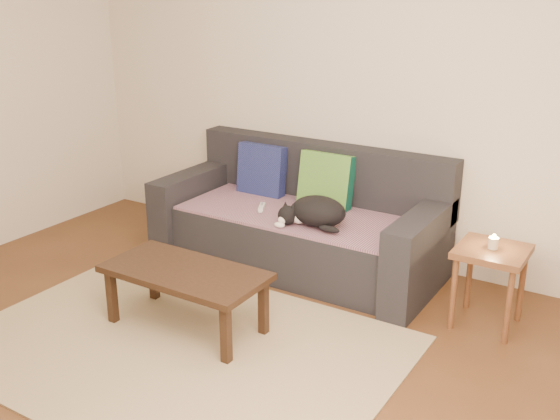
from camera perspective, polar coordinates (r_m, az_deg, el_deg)
The scene contains 13 objects.
ground at distance 3.86m, azimuth -10.35°, elevation -12.68°, with size 4.50×4.50×0.00m, color brown.
back_wall at distance 4.98m, azimuth 4.46°, elevation 10.89°, with size 4.50×0.04×2.60m, color beige.
sofa at distance 4.87m, azimuth 1.82°, elevation -1.34°, with size 2.10×0.94×0.87m.
throw_blanket at distance 4.75m, azimuth 1.27°, elevation -0.31°, with size 1.66×0.74×0.02m, color #362444.
cushion_navy at distance 5.13m, azimuth -1.60°, elevation 3.53°, with size 0.39×0.10×0.39m, color #101944.
cushion_green at distance 4.85m, azimuth 4.03°, elevation 2.55°, with size 0.41×0.10×0.41m, color #0B4738.
cat at distance 4.46m, azimuth 3.11°, elevation -0.16°, with size 0.48×0.35×0.21m.
wii_remote_a at distance 4.80m, azimuth -1.61°, elevation 0.24°, with size 0.15×0.04×0.03m, color white.
wii_remote_b at distance 4.71m, azimuth 1.13°, elevation -0.18°, with size 0.15×0.04×0.03m, color white.
side_table at distance 4.16m, azimuth 17.91°, elevation -4.34°, with size 0.41×0.41×0.51m.
candle at distance 4.12m, azimuth 18.09°, elevation -2.72°, with size 0.06×0.06×0.09m.
rug at distance 3.95m, azimuth -8.88°, elevation -11.68°, with size 2.50×1.80×0.01m, color tan.
coffee_table at distance 3.99m, azimuth -8.26°, elevation -5.80°, with size 0.99×0.50×0.40m.
Camera 1 is at (2.27, -2.37, 2.03)m, focal length 42.00 mm.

